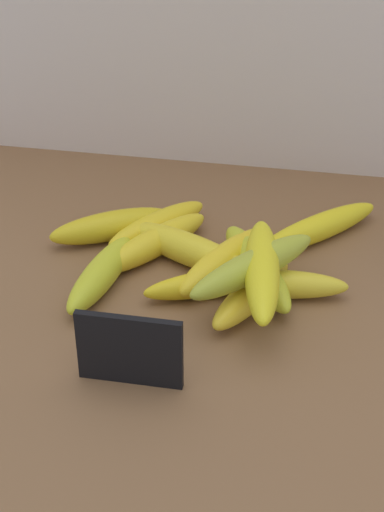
% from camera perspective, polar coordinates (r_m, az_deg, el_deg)
% --- Properties ---
extents(counter_top, '(1.10, 0.76, 0.03)m').
position_cam_1_polar(counter_top, '(0.94, 2.81, -5.07)').
color(counter_top, brown).
rests_on(counter_top, ground).
extents(chalkboard_sign, '(0.11, 0.02, 0.08)m').
position_cam_1_polar(chalkboard_sign, '(0.83, -4.41, -6.80)').
color(chalkboard_sign, black).
rests_on(chalkboard_sign, counter_top).
extents(banana_0, '(0.16, 0.10, 0.03)m').
position_cam_1_polar(banana_0, '(0.96, 1.30, -1.91)').
color(banana_0, yellow).
rests_on(banana_0, counter_top).
extents(banana_1, '(0.13, 0.17, 0.04)m').
position_cam_1_polar(banana_1, '(1.03, -2.63, 0.97)').
color(banana_1, yellow).
rests_on(banana_1, counter_top).
extents(banana_2, '(0.16, 0.12, 0.04)m').
position_cam_1_polar(banana_2, '(1.07, -5.70, 2.13)').
color(banana_2, gold).
rests_on(banana_2, counter_top).
extents(banana_3, '(0.13, 0.18, 0.04)m').
position_cam_1_polar(banana_3, '(0.98, 4.59, -0.79)').
color(banana_3, gold).
rests_on(banana_3, counter_top).
extents(banana_4, '(0.19, 0.12, 0.04)m').
position_cam_1_polar(banana_4, '(1.01, -0.13, 0.44)').
color(banana_4, yellow).
rests_on(banana_4, counter_top).
extents(banana_5, '(0.13, 0.15, 0.03)m').
position_cam_1_polar(banana_5, '(1.07, -2.47, 2.22)').
color(banana_5, yellow).
rests_on(banana_5, counter_top).
extents(banana_6, '(0.17, 0.17, 0.04)m').
position_cam_1_polar(banana_6, '(1.07, 8.93, 1.99)').
color(banana_6, yellow).
rests_on(banana_6, counter_top).
extents(banana_7, '(0.07, 0.17, 0.04)m').
position_cam_1_polar(banana_7, '(0.98, -6.45, -1.26)').
color(banana_7, gold).
rests_on(banana_7, counter_top).
extents(banana_8, '(0.12, 0.17, 0.04)m').
position_cam_1_polar(banana_8, '(0.99, 2.36, -0.35)').
color(banana_8, yellow).
rests_on(banana_8, counter_top).
extents(banana_9, '(0.17, 0.05, 0.03)m').
position_cam_1_polar(banana_9, '(0.96, 5.96, -1.97)').
color(banana_9, gold).
rests_on(banana_9, counter_top).
extents(banana_10, '(0.10, 0.16, 0.04)m').
position_cam_1_polar(banana_10, '(0.94, 4.25, -2.67)').
color(banana_10, yellow).
rests_on(banana_10, counter_top).
extents(banana_11, '(0.15, 0.17, 0.04)m').
position_cam_1_polar(banana_11, '(0.92, 4.35, -0.71)').
color(banana_11, '#A5AE2F').
rests_on(banana_11, banana_10).
extents(banana_12, '(0.06, 0.20, 0.04)m').
position_cam_1_polar(banana_12, '(0.92, 4.97, -0.95)').
color(banana_12, yellow).
rests_on(banana_12, banana_10).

